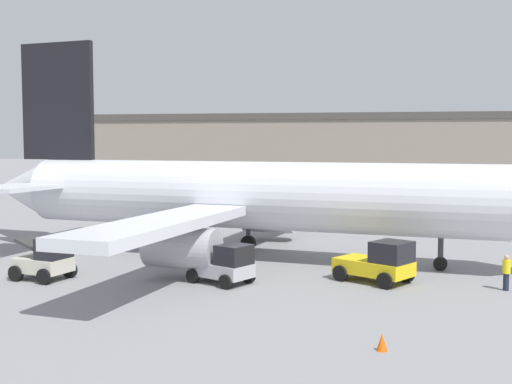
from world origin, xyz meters
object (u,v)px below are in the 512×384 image
at_px(airplane, 240,195).
at_px(safety_cone_near, 382,342).
at_px(belt_loader_truck, 46,259).
at_px(pushback_tug, 225,265).
at_px(baggage_tug, 379,262).
at_px(ground_crew_worker, 506,271).

distance_m(airplane, safety_cone_near, 17.56).
bearing_deg(belt_loader_truck, pushback_tug, 18.62).
height_order(baggage_tug, belt_loader_truck, belt_loader_truck).
relative_size(ground_crew_worker, pushback_tug, 0.48).
relative_size(airplane, baggage_tug, 8.95).
bearing_deg(baggage_tug, belt_loader_truck, -139.64).
distance_m(pushback_tug, safety_cone_near, 11.10).
height_order(ground_crew_worker, safety_cone_near, ground_crew_worker).
xyz_separation_m(belt_loader_truck, pushback_tug, (8.66, 0.67, -0.11)).
height_order(airplane, ground_crew_worker, airplane).
bearing_deg(ground_crew_worker, belt_loader_truck, -92.88).
distance_m(baggage_tug, safety_cone_near, 10.06).
relative_size(airplane, pushback_tug, 10.58).
bearing_deg(pushback_tug, baggage_tug, 40.04).
bearing_deg(safety_cone_near, belt_loader_truck, 153.54).
distance_m(baggage_tug, pushback_tug, 7.25).
distance_m(airplane, ground_crew_worker, 14.88).
bearing_deg(pushback_tug, safety_cone_near, -22.25).
distance_m(ground_crew_worker, pushback_tug, 12.67).
xyz_separation_m(ground_crew_worker, baggage_tug, (-5.55, 0.58, 0.11)).
height_order(airplane, baggage_tug, airplane).
relative_size(airplane, ground_crew_worker, 22.10).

